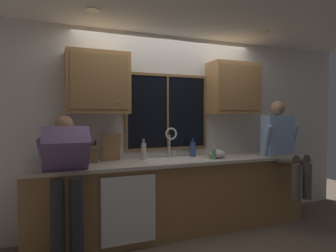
# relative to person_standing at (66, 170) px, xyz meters

# --- Properties ---
(back_wall) EXTENTS (5.96, 0.12, 2.55)m
(back_wall) POSITION_rel_person_standing_xyz_m (1.35, 0.64, 0.34)
(back_wall) COLOR silver
(back_wall) RESTS_ON floor
(ceiling_downlight_left) EXTENTS (0.14, 0.14, 0.01)m
(ceiling_downlight_left) POSITION_rel_person_standing_xyz_m (0.28, -0.02, 1.61)
(ceiling_downlight_left) COLOR #FFEAB2
(ceiling_downlight_right) EXTENTS (0.14, 0.14, 0.01)m
(ceiling_downlight_right) POSITION_rel_person_standing_xyz_m (2.41, -0.02, 1.61)
(ceiling_downlight_right) COLOR #FFEAB2
(window_glass) EXTENTS (1.10, 0.02, 0.95)m
(window_glass) POSITION_rel_person_standing_xyz_m (1.32, 0.57, 0.59)
(window_glass) COLOR black
(window_frame_top) EXTENTS (1.17, 0.02, 0.04)m
(window_frame_top) POSITION_rel_person_standing_xyz_m (1.32, 0.56, 1.08)
(window_frame_top) COLOR brown
(window_frame_bottom) EXTENTS (1.17, 0.02, 0.04)m
(window_frame_bottom) POSITION_rel_person_standing_xyz_m (1.32, 0.56, 0.10)
(window_frame_bottom) COLOR brown
(window_frame_left) EXTENTS (0.03, 0.02, 0.95)m
(window_frame_left) POSITION_rel_person_standing_xyz_m (0.75, 0.56, 0.59)
(window_frame_left) COLOR brown
(window_frame_right) EXTENTS (0.03, 0.02, 0.95)m
(window_frame_right) POSITION_rel_person_standing_xyz_m (1.89, 0.56, 0.59)
(window_frame_right) COLOR brown
(window_mullion_center) EXTENTS (0.02, 0.02, 0.95)m
(window_mullion_center) POSITION_rel_person_standing_xyz_m (1.32, 0.56, 0.59)
(window_mullion_center) COLOR brown
(lower_cabinet_run) EXTENTS (3.56, 0.58, 0.88)m
(lower_cabinet_run) POSITION_rel_person_standing_xyz_m (1.35, 0.29, -0.49)
(lower_cabinet_run) COLOR olive
(lower_cabinet_run) RESTS_ON floor
(countertop) EXTENTS (3.62, 0.62, 0.04)m
(countertop) POSITION_rel_person_standing_xyz_m (1.35, 0.27, -0.03)
(countertop) COLOR beige
(countertop) RESTS_ON lower_cabinet_run
(dishwasher_front) EXTENTS (0.60, 0.02, 0.74)m
(dishwasher_front) POSITION_rel_person_standing_xyz_m (0.64, -0.03, -0.48)
(dishwasher_front) COLOR white
(upper_cabinet_left) EXTENTS (0.72, 0.36, 0.72)m
(upper_cabinet_left) POSITION_rel_person_standing_xyz_m (0.38, 0.41, 0.93)
(upper_cabinet_left) COLOR #A87A47
(upper_cabinet_right) EXTENTS (0.72, 0.36, 0.72)m
(upper_cabinet_right) POSITION_rel_person_standing_xyz_m (2.26, 0.41, 0.93)
(upper_cabinet_right) COLOR #A87A47
(sink) EXTENTS (0.80, 0.46, 0.21)m
(sink) POSITION_rel_person_standing_xyz_m (1.32, 0.28, -0.11)
(sink) COLOR white
(sink) RESTS_ON lower_cabinet_run
(faucet) EXTENTS (0.18, 0.09, 0.40)m
(faucet) POSITION_rel_person_standing_xyz_m (1.33, 0.46, 0.24)
(faucet) COLOR silver
(faucet) RESTS_ON countertop
(person_standing) EXTENTS (0.53, 0.72, 1.48)m
(person_standing) POSITION_rel_person_standing_xyz_m (0.00, 0.00, 0.00)
(person_standing) COLOR #262628
(person_standing) RESTS_ON floor
(person_sitting_on_counter) EXTENTS (0.54, 0.61, 1.26)m
(person_sitting_on_counter) POSITION_rel_person_standing_xyz_m (2.78, 0.01, 0.17)
(person_sitting_on_counter) COLOR #595147
(person_sitting_on_counter) RESTS_ON countertop
(knife_block) EXTENTS (0.12, 0.18, 0.32)m
(knife_block) POSITION_rel_person_standing_xyz_m (0.31, 0.42, 0.10)
(knife_block) COLOR olive
(knife_block) RESTS_ON countertop
(cutting_board) EXTENTS (0.22, 0.09, 0.34)m
(cutting_board) POSITION_rel_person_standing_xyz_m (0.55, 0.49, 0.15)
(cutting_board) COLOR #997047
(cutting_board) RESTS_ON countertop
(mixing_bowl) EXTENTS (0.23, 0.23, 0.12)m
(mixing_bowl) POSITION_rel_person_standing_xyz_m (1.89, 0.24, 0.04)
(mixing_bowl) COLOR #B7B7BC
(mixing_bowl) RESTS_ON countertop
(soap_dispenser) EXTENTS (0.06, 0.07, 0.17)m
(soap_dispenser) POSITION_rel_person_standing_xyz_m (1.80, 0.16, 0.05)
(soap_dispenser) COLOR #59A566
(soap_dispenser) RESTS_ON countertop
(bottle_green_glass) EXTENTS (0.08, 0.08, 0.25)m
(bottle_green_glass) POSITION_rel_person_standing_xyz_m (1.64, 0.45, 0.09)
(bottle_green_glass) COLOR #334C8C
(bottle_green_glass) RESTS_ON countertop
(bottle_tall_clear) EXTENTS (0.07, 0.07, 0.27)m
(bottle_tall_clear) POSITION_rel_person_standing_xyz_m (0.95, 0.44, 0.10)
(bottle_tall_clear) COLOR #B7B7BC
(bottle_tall_clear) RESTS_ON countertop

